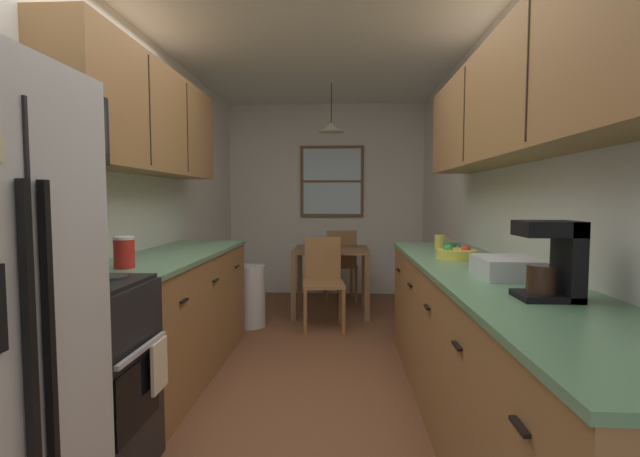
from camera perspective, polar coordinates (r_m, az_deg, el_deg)
ground_plane at (r=3.67m, az=-0.86°, el=-16.77°), size 12.00×12.00×0.00m
wall_left at (r=3.77m, az=-21.84°, el=3.32°), size 0.10×9.00×2.55m
wall_right at (r=3.61m, az=21.09°, el=3.33°), size 0.10×9.00×2.55m
wall_back at (r=6.08m, az=0.77°, el=3.69°), size 4.40×0.10×2.55m
ceiling_slab at (r=3.67m, az=-0.91°, el=24.56°), size 4.40×9.00×0.08m
stove_range at (r=2.39m, az=-29.42°, el=-16.72°), size 0.66×0.58×1.10m
microwave_over_range at (r=2.33m, az=-32.77°, el=11.21°), size 0.39×0.56×0.33m
counter_left at (r=3.49m, az=-18.06°, el=-10.27°), size 0.64×1.97×0.90m
upper_cabinets_left at (r=3.44m, az=-21.09°, el=12.76°), size 0.33×2.05×0.74m
counter_right at (r=2.68m, az=20.19°, el=-14.68°), size 0.64×3.21×0.90m
upper_cabinets_right at (r=2.60m, az=24.31°, el=15.13°), size 0.33×2.89×0.63m
dining_table at (r=5.04m, az=1.42°, el=-4.01°), size 0.83×0.74×0.73m
dining_chair_near at (r=4.49m, az=0.41°, el=-6.32°), size 0.44×0.44×0.90m
dining_chair_far at (r=5.62m, az=2.62°, el=-4.26°), size 0.45×0.45×0.90m
pendant_light at (r=5.05m, az=1.45°, el=12.76°), size 0.28×0.28×0.53m
back_window at (r=6.01m, az=1.54°, el=6.02°), size 0.84×0.05×0.95m
trash_bin at (r=4.61m, az=-8.85°, el=-8.50°), size 0.30×0.30×0.62m
storage_canister at (r=2.75m, az=-23.70°, el=-2.80°), size 0.11×0.11×0.18m
dish_towel at (r=2.34m, az=-19.81°, el=-16.11°), size 0.02×0.16×0.24m
coffee_maker at (r=1.95m, az=27.79°, el=-3.39°), size 0.22×0.18×0.31m
mug_by_coffeemaker at (r=3.60m, az=15.03°, el=-1.66°), size 0.11×0.08×0.11m
mug_spare at (r=3.28m, az=16.24°, el=-2.40°), size 0.12×0.08×0.09m
fruit_bowl at (r=3.04m, az=16.99°, el=-3.05°), size 0.26×0.26×0.09m
dish_rack at (r=2.41m, az=22.75°, el=-4.61°), size 0.28×0.34×0.10m
table_serving_bowl at (r=4.94m, az=0.67°, el=-2.29°), size 0.19×0.19×0.06m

